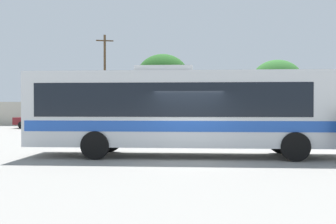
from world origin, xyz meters
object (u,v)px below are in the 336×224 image
object	(u,v)px
parked_car_leftmost_maroon	(41,119)
roadside_tree_midright	(277,82)
roadside_tree_left	(72,93)
coach_bus_silver_blue	(185,108)
roadside_tree_midleft	(163,77)
utility_pole_near	(105,78)
parked_car_second_maroon	(102,119)

from	to	relation	value
parked_car_leftmost_maroon	roadside_tree_midright	size ratio (longest dim) A/B	0.67
roadside_tree_left	coach_bus_silver_blue	bearing A→B (deg)	-64.95
roadside_tree_midleft	utility_pole_near	bearing A→B (deg)	-163.11
coach_bus_silver_blue	roadside_tree_midright	distance (m)	29.10
coach_bus_silver_blue	roadside_tree_midleft	bearing A→B (deg)	96.80
roadside_tree_left	roadside_tree_midleft	size ratio (longest dim) A/B	0.65
parked_car_leftmost_maroon	roadside_tree_left	world-z (taller)	roadside_tree_left
parked_car_leftmost_maroon	utility_pole_near	distance (m)	9.02
coach_bus_silver_blue	roadside_tree_left	bearing A→B (deg)	115.05
parked_car_leftmost_maroon	roadside_tree_left	bearing A→B (deg)	93.13
parked_car_leftmost_maroon	roadside_tree_left	distance (m)	10.99
roadside_tree_midleft	coach_bus_silver_blue	bearing A→B (deg)	-83.20
coach_bus_silver_blue	parked_car_leftmost_maroon	size ratio (longest dim) A/B	2.70
roadside_tree_midleft	roadside_tree_midright	xyz separation A→B (m)	(12.07, -0.24, -0.63)
coach_bus_silver_blue	roadside_tree_midright	world-z (taller)	roadside_tree_midright
utility_pole_near	roadside_tree_left	bearing A→B (deg)	141.48
utility_pole_near	roadside_tree_left	size ratio (longest dim) A/B	1.91
parked_car_second_maroon	roadside_tree_midright	xyz separation A→B (m)	(16.71, 8.02, 3.70)
parked_car_leftmost_maroon	utility_pole_near	size ratio (longest dim) A/B	0.49
parked_car_leftmost_maroon	parked_car_second_maroon	size ratio (longest dim) A/B	0.99
coach_bus_silver_blue	roadside_tree_midleft	world-z (taller)	roadside_tree_midleft
roadside_tree_midright	roadside_tree_midleft	bearing A→B (deg)	178.85
utility_pole_near	coach_bus_silver_blue	bearing A→B (deg)	-70.50
parked_car_second_maroon	roadside_tree_midright	size ratio (longest dim) A/B	0.68
coach_bus_silver_blue	parked_car_second_maroon	size ratio (longest dim) A/B	2.68
parked_car_second_maroon	roadside_tree_left	bearing A→B (deg)	120.28
utility_pole_near	roadside_tree_midright	distance (m)	18.05
parked_car_second_maroon	utility_pole_near	size ratio (longest dim) A/B	0.49
parked_car_leftmost_maroon	roadside_tree_midleft	distance (m)	13.97
parked_car_leftmost_maroon	coach_bus_silver_blue	bearing A→B (deg)	-55.14
roadside_tree_midleft	roadside_tree_midright	bearing A→B (deg)	-1.15
roadside_tree_midright	utility_pole_near	bearing A→B (deg)	-175.07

